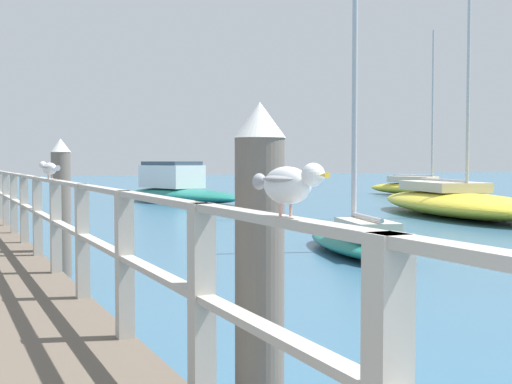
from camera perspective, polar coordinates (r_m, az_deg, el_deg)
name	(u,v)px	position (r m, az deg, el deg)	size (l,w,h in m)	color
pier_railing	(46,211)	(9.22, -17.18, -1.52)	(0.12, 18.21, 1.11)	#B2ADA3
dock_piling_near	(260,282)	(3.87, 0.31, -7.53)	(0.29, 0.29, 2.04)	#6B6056
dock_piling_far	(61,207)	(10.42, -15.98, -1.23)	(0.29, 0.29, 2.04)	#6B6056
seagull_foreground	(288,183)	(2.69, 2.70, 0.74)	(0.20, 0.48, 0.21)	white
seagull_background	(49,168)	(8.82, -16.91, 1.94)	(0.24, 0.46, 0.21)	white
boat_0	(458,202)	(21.99, 16.55, -0.79)	(5.09, 9.43, 12.24)	gold
boat_4	(425,188)	(34.41, 13.94, 0.36)	(3.94, 6.74, 8.02)	gold
boat_5	(178,189)	(28.27, -6.55, 0.27)	(4.07, 7.61, 1.68)	#197266
boat_6	(358,239)	(12.72, 8.57, -3.91)	(2.41, 4.50, 4.69)	#197266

